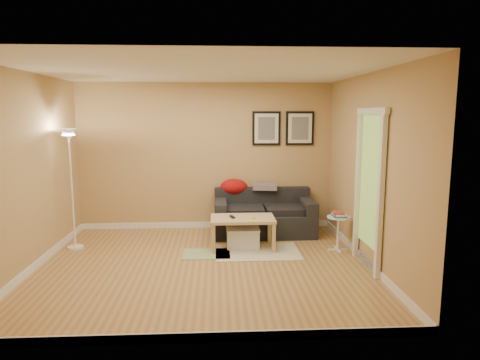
{
  "coord_description": "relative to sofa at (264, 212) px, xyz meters",
  "views": [
    {
      "loc": [
        0.2,
        -5.59,
        2.05
      ],
      "look_at": [
        0.55,
        0.85,
        1.05
      ],
      "focal_mm": 31.87,
      "sensor_mm": 36.0,
      "label": 1
    }
  ],
  "objects": [
    {
      "name": "floor",
      "position": [
        -1.0,
        -1.53,
        -0.38
      ],
      "size": [
        4.5,
        4.5,
        0.0
      ],
      "primitive_type": "plane",
      "color": "#AC854A",
      "rests_on": "ground"
    },
    {
      "name": "ceiling",
      "position": [
        -1.0,
        -1.53,
        2.23
      ],
      "size": [
        4.5,
        4.5,
        0.0
      ],
      "primitive_type": "plane",
      "rotation": [
        3.14,
        0.0,
        0.0
      ],
      "color": "white",
      "rests_on": "wall_back"
    },
    {
      "name": "wall_back",
      "position": [
        -1.0,
        0.47,
        0.92
      ],
      "size": [
        4.5,
        0.0,
        4.5
      ],
      "primitive_type": "plane",
      "rotation": [
        1.57,
        0.0,
        0.0
      ],
      "color": "tan",
      "rests_on": "ground"
    },
    {
      "name": "wall_front",
      "position": [
        -1.0,
        -3.53,
        0.92
      ],
      "size": [
        4.5,
        0.0,
        4.5
      ],
      "primitive_type": "plane",
      "rotation": [
        -1.57,
        0.0,
        0.0
      ],
      "color": "tan",
      "rests_on": "ground"
    },
    {
      "name": "wall_left",
      "position": [
        -3.25,
        -1.53,
        0.92
      ],
      "size": [
        0.0,
        4.0,
        4.0
      ],
      "primitive_type": "plane",
      "rotation": [
        1.57,
        0.0,
        1.57
      ],
      "color": "tan",
      "rests_on": "ground"
    },
    {
      "name": "wall_right",
      "position": [
        1.25,
        -1.53,
        0.92
      ],
      "size": [
        0.0,
        4.0,
        4.0
      ],
      "primitive_type": "plane",
      "rotation": [
        1.57,
        0.0,
        -1.57
      ],
      "color": "tan",
      "rests_on": "ground"
    },
    {
      "name": "baseboard_back",
      "position": [
        -1.0,
        0.46,
        -0.33
      ],
      "size": [
        4.5,
        0.02,
        0.1
      ],
      "primitive_type": "cube",
      "color": "white",
      "rests_on": "ground"
    },
    {
      "name": "baseboard_front",
      "position": [
        -1.0,
        -3.52,
        -0.33
      ],
      "size": [
        4.5,
        0.02,
        0.1
      ],
      "primitive_type": "cube",
      "color": "white",
      "rests_on": "ground"
    },
    {
      "name": "baseboard_left",
      "position": [
        -3.24,
        -1.53,
        -0.33
      ],
      "size": [
        0.02,
        4.0,
        0.1
      ],
      "primitive_type": "cube",
      "color": "white",
      "rests_on": "ground"
    },
    {
      "name": "baseboard_right",
      "position": [
        1.24,
        -1.53,
        -0.33
      ],
      "size": [
        0.02,
        4.0,
        0.1
      ],
      "primitive_type": "cube",
      "color": "white",
      "rests_on": "ground"
    },
    {
      "name": "sofa",
      "position": [
        0.0,
        0.0,
        0.0
      ],
      "size": [
        1.7,
        0.9,
        0.75
      ],
      "primitive_type": null,
      "color": "black",
      "rests_on": "ground"
    },
    {
      "name": "red_throw",
      "position": [
        -0.51,
        0.34,
        0.4
      ],
      "size": [
        0.48,
        0.36,
        0.28
      ],
      "primitive_type": null,
      "color": "#B31012",
      "rests_on": "sofa"
    },
    {
      "name": "plaid_throw",
      "position": [
        0.05,
        0.27,
        0.41
      ],
      "size": [
        0.45,
        0.32,
        0.1
      ],
      "primitive_type": null,
      "rotation": [
        0.0,
        0.0,
        -0.14
      ],
      "color": "#A87862",
      "rests_on": "sofa"
    },
    {
      "name": "framed_print_left",
      "position": [
        0.08,
        0.45,
        1.43
      ],
      "size": [
        0.5,
        0.04,
        0.6
      ],
      "primitive_type": null,
      "color": "black",
      "rests_on": "wall_back"
    },
    {
      "name": "framed_print_right",
      "position": [
        0.68,
        0.45,
        1.43
      ],
      "size": [
        0.5,
        0.04,
        0.6
      ],
      "primitive_type": null,
      "color": "black",
      "rests_on": "wall_back"
    },
    {
      "name": "area_rug",
      "position": [
        -0.21,
        -0.99,
        -0.37
      ],
      "size": [
        1.25,
        0.85,
        0.01
      ],
      "primitive_type": "cube",
      "color": "beige",
      "rests_on": "ground"
    },
    {
      "name": "green_runner",
      "position": [
        -0.97,
        -1.06,
        -0.37
      ],
      "size": [
        0.7,
        0.5,
        0.01
      ],
      "primitive_type": "cube",
      "color": "#668C4C",
      "rests_on": "ground"
    },
    {
      "name": "coffee_table",
      "position": [
        -0.42,
        -0.78,
        -0.13
      ],
      "size": [
        1.12,
        0.9,
        0.49
      ],
      "primitive_type": null,
      "rotation": [
        0.0,
        0.0,
        0.36
      ],
      "color": "tan",
      "rests_on": "ground"
    },
    {
      "name": "remote_control",
      "position": [
        -0.58,
        -0.78,
        0.12
      ],
      "size": [
        0.09,
        0.17,
        0.02
      ],
      "primitive_type": "cube",
      "rotation": [
        0.0,
        0.0,
        0.26
      ],
      "color": "black",
      "rests_on": "coffee_table"
    },
    {
      "name": "tape_roll",
      "position": [
        -0.27,
        -0.89,
        0.13
      ],
      "size": [
        0.07,
        0.07,
        0.03
      ],
      "primitive_type": "cylinder",
      "color": "yellow",
      "rests_on": "coffee_table"
    },
    {
      "name": "storage_bin",
      "position": [
        -0.41,
        -0.76,
        -0.22
      ],
      "size": [
        0.51,
        0.37,
        0.31
      ],
      "primitive_type": null,
      "color": "white",
      "rests_on": "ground"
    },
    {
      "name": "side_table",
      "position": [
        1.02,
        -0.98,
        -0.11
      ],
      "size": [
        0.35,
        0.35,
        0.53
      ],
      "primitive_type": null,
      "color": "white",
      "rests_on": "ground"
    },
    {
      "name": "book_stack",
      "position": [
        1.02,
        -0.98,
        0.19
      ],
      "size": [
        0.25,
        0.28,
        0.07
      ],
      "primitive_type": null,
      "rotation": [
        0.0,
        0.0,
        0.37
      ],
      "color": "#2B5583",
      "rests_on": "side_table"
    },
    {
      "name": "floor_lamp",
      "position": [
        -3.0,
        -0.66,
        0.5
      ],
      "size": [
        0.24,
        0.24,
        1.85
      ],
      "primitive_type": null,
      "color": "white",
      "rests_on": "ground"
    },
    {
      "name": "doorway",
      "position": [
        1.2,
        -1.68,
        0.65
      ],
      "size": [
        0.12,
        1.01,
        2.13
      ],
      "primitive_type": null,
      "color": "white",
      "rests_on": "ground"
    }
  ]
}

